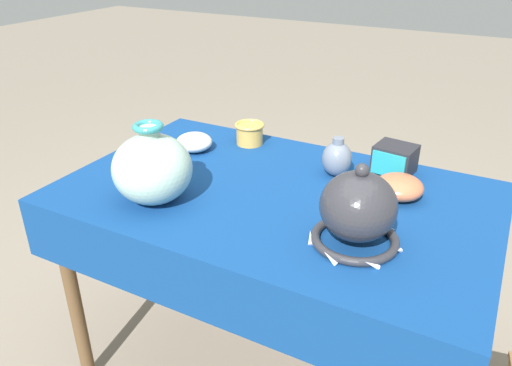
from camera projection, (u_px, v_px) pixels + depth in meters
name	position (u px, v px, depth m)	size (l,w,h in m)	color
display_table	(273.00, 214.00, 1.45)	(1.22, 0.76, 0.71)	brown
vase_tall_bulbous	(152.00, 168.00, 1.34)	(0.22, 0.22, 0.23)	#A8CCB7
vase_dome_bell	(358.00, 211.00, 1.15)	(0.22, 0.23, 0.21)	#2D2D33
mosaic_tile_box	(395.00, 159.00, 1.52)	(0.13, 0.12, 0.09)	#232328
jar_round_slate	(337.00, 158.00, 1.50)	(0.09, 0.09, 0.12)	slate
bowl_shallow_ivory	(194.00, 142.00, 1.68)	(0.12, 0.12, 0.06)	white
cup_wide_ochre	(250.00, 133.00, 1.73)	(0.10, 0.10, 0.07)	gold
bowl_shallow_terracotta	(399.00, 187.00, 1.38)	(0.13, 0.13, 0.07)	#BC6642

